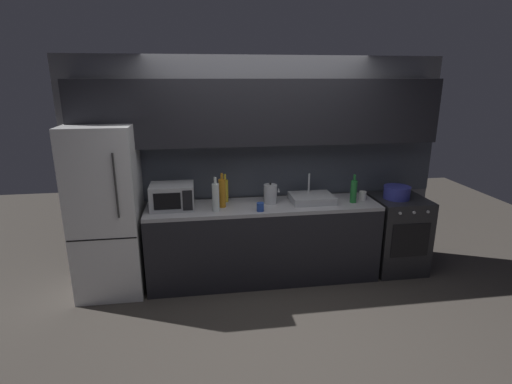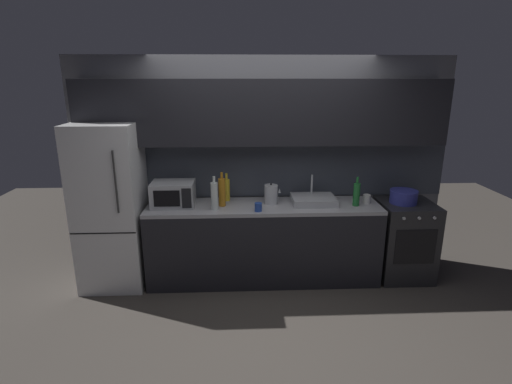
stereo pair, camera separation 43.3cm
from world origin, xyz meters
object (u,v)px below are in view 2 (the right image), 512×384
at_px(wine_bottle_green, 357,194).
at_px(cooking_pot, 404,197).
at_px(wine_bottle_yellow, 227,189).
at_px(wine_bottle_amber, 222,192).
at_px(refrigerator, 111,206).
at_px(oven_range, 404,240).
at_px(mug_white, 367,199).
at_px(microwave, 173,194).
at_px(wine_bottle_clear, 214,196).
at_px(mug_blue, 258,207).
at_px(kettle, 271,194).

bearing_deg(wine_bottle_green, cooking_pot, 6.76).
bearing_deg(wine_bottle_green, wine_bottle_yellow, 170.09).
xyz_separation_m(wine_bottle_green, cooking_pot, (0.56, 0.07, -0.06)).
distance_m(wine_bottle_yellow, wine_bottle_amber, 0.20).
bearing_deg(wine_bottle_amber, refrigerator, 179.47).
relative_size(oven_range, cooking_pot, 2.95).
relative_size(oven_range, mug_white, 9.01).
distance_m(microwave, wine_bottle_amber, 0.54).
bearing_deg(wine_bottle_green, wine_bottle_clear, -177.56).
bearing_deg(oven_range, wine_bottle_yellow, 174.84).
xyz_separation_m(wine_bottle_green, wine_bottle_clear, (-1.55, -0.07, 0.02)).
xyz_separation_m(oven_range, wine_bottle_amber, (-2.09, -0.01, 0.61)).
relative_size(wine_bottle_clear, wine_bottle_amber, 0.97).
bearing_deg(oven_range, cooking_pot, 178.63).
bearing_deg(oven_range, refrigerator, 179.98).
distance_m(mug_white, mug_blue, 1.25).
distance_m(wine_bottle_green, mug_blue, 1.10).
relative_size(wine_bottle_yellow, mug_white, 3.21).
distance_m(oven_range, kettle, 1.65).
bearing_deg(microwave, wine_bottle_yellow, 15.86).
bearing_deg(wine_bottle_amber, wine_bottle_yellow, 76.61).
relative_size(wine_bottle_clear, cooking_pot, 1.20).
xyz_separation_m(microwave, cooking_pot, (2.57, -0.02, -0.06)).
distance_m(wine_bottle_green, mug_white, 0.18).
relative_size(refrigerator, kettle, 7.62).
xyz_separation_m(oven_range, wine_bottle_green, (-0.62, -0.06, 0.58)).
distance_m(wine_bottle_amber, mug_white, 1.62).
height_order(wine_bottle_yellow, mug_white, wine_bottle_yellow).
bearing_deg(microwave, wine_bottle_clear, -18.20).
xyz_separation_m(oven_range, wine_bottle_clear, (-2.17, -0.13, 0.60)).
xyz_separation_m(kettle, mug_blue, (-0.16, -0.26, -0.06)).
bearing_deg(wine_bottle_amber, wine_bottle_green, -2.13).
distance_m(wine_bottle_clear, wine_bottle_amber, 0.14).
height_order(refrigerator, kettle, refrigerator).
bearing_deg(wine_bottle_clear, microwave, 161.80).
bearing_deg(cooking_pot, refrigerator, -180.00).
distance_m(oven_range, wine_bottle_green, 0.85).
xyz_separation_m(mug_white, mug_blue, (-1.23, -0.22, -0.00)).
distance_m(kettle, wine_bottle_amber, 0.55).
bearing_deg(oven_range, wine_bottle_green, -174.00).
distance_m(kettle, cooking_pot, 1.49).
height_order(refrigerator, cooking_pot, refrigerator).
height_order(wine_bottle_yellow, mug_blue, wine_bottle_yellow).
bearing_deg(wine_bottle_yellow, mug_white, -6.20).
bearing_deg(wine_bottle_clear, mug_white, 4.88).
height_order(wine_bottle_clear, mug_white, wine_bottle_clear).
distance_m(refrigerator, wine_bottle_green, 2.69).
bearing_deg(refrigerator, kettle, 1.55).
xyz_separation_m(wine_bottle_amber, cooking_pot, (2.03, 0.01, -0.09)).
height_order(wine_bottle_green, cooking_pot, wine_bottle_green).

